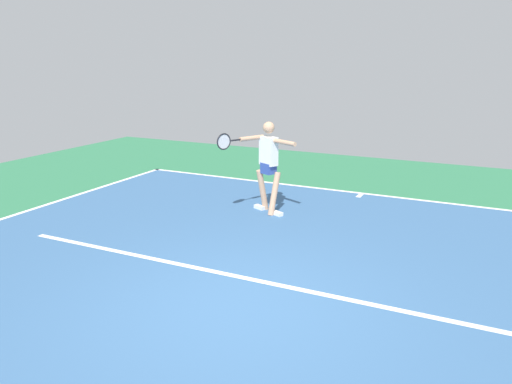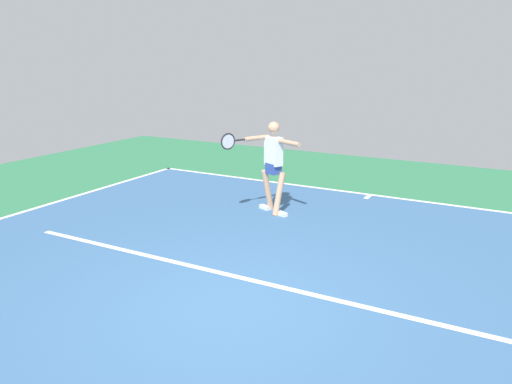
% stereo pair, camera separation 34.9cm
% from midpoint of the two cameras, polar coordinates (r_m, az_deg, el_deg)
% --- Properties ---
extents(ground_plane, '(19.52, 19.52, 0.00)m').
position_cam_midpoint_polar(ground_plane, '(6.06, -3.93, -12.99)').
color(ground_plane, '#2D754C').
extents(court_surface, '(10.89, 11.52, 0.00)m').
position_cam_midpoint_polar(court_surface, '(6.06, -3.93, -12.97)').
color(court_surface, '#38608E').
rests_on(court_surface, ground_plane).
extents(court_line_baseline_near, '(10.89, 0.10, 0.01)m').
position_cam_midpoint_polar(court_line_baseline_near, '(11.05, 10.97, -0.14)').
color(court_line_baseline_near, white).
rests_on(court_line_baseline_near, ground_plane).
extents(court_line_service, '(8.16, 0.10, 0.01)m').
position_cam_midpoint_polar(court_line_service, '(6.68, -0.49, -10.12)').
color(court_line_service, white).
rests_on(court_line_service, ground_plane).
extents(court_line_centre_mark, '(0.10, 0.30, 0.01)m').
position_cam_midpoint_polar(court_line_centre_mark, '(10.86, 10.69, -0.39)').
color(court_line_centre_mark, white).
rests_on(court_line_centre_mark, ground_plane).
extents(tennis_player, '(1.24, 1.08, 1.72)m').
position_cam_midpoint_polar(tennis_player, '(9.29, 0.19, 3.46)').
color(tennis_player, tan).
rests_on(tennis_player, ground_plane).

